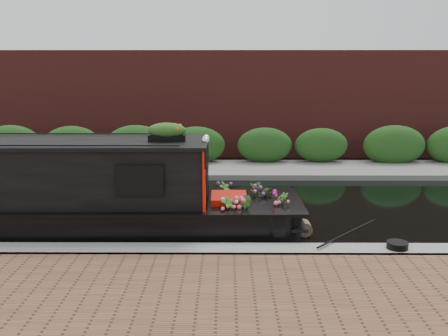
{
  "coord_description": "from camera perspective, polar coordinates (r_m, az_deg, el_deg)",
  "views": [
    {
      "loc": [
        0.98,
        -11.97,
        3.66
      ],
      "look_at": [
        0.91,
        -0.6,
        1.18
      ],
      "focal_mm": 40.0,
      "sensor_mm": 36.0,
      "label": 1
    }
  ],
  "objects": [
    {
      "name": "far_hedge",
      "position": [
        17.48,
        -2.88,
        0.2
      ],
      "size": [
        40.0,
        1.1,
        2.8
      ],
      "primitive_type": "cube",
      "color": "#1F4717",
      "rests_on": "ground"
    },
    {
      "name": "far_brick_wall",
      "position": [
        19.54,
        -2.54,
        1.49
      ],
      "size": [
        40.0,
        1.0,
        8.0
      ],
      "primitive_type": "cube",
      "color": "maroon",
      "rests_on": "ground"
    },
    {
      "name": "rope_fender",
      "position": [
        10.8,
        9.16,
        -6.8
      ],
      "size": [
        0.31,
        0.32,
        0.31
      ],
      "primitive_type": "cylinder",
      "rotation": [
        1.57,
        0.0,
        0.0
      ],
      "color": "brown",
      "rests_on": "ground"
    },
    {
      "name": "coiled_mooring_rope",
      "position": [
        9.85,
        19.2,
        -8.31
      ],
      "size": [
        0.39,
        0.39,
        0.12
      ],
      "primitive_type": "cylinder",
      "color": "black",
      "rests_on": "near_bank_coping"
    },
    {
      "name": "far_bank_path",
      "position": [
        16.61,
        -3.05,
        -0.45
      ],
      "size": [
        40.0,
        2.4,
        0.34
      ],
      "primitive_type": "cube",
      "color": "slate",
      "rests_on": "ground"
    },
    {
      "name": "narrowboat",
      "position": [
        11.32,
        -21.85,
        -3.36
      ],
      "size": [
        11.18,
        2.1,
        2.61
      ],
      "rotation": [
        0.0,
        0.0,
        0.01
      ],
      "color": "black",
      "rests_on": "ground"
    },
    {
      "name": "ground",
      "position": [
        12.55,
        -4.16,
        -4.69
      ],
      "size": [
        80.0,
        80.0,
        0.0
      ],
      "primitive_type": "plane",
      "color": "black",
      "rests_on": "ground"
    },
    {
      "name": "near_bank_coping",
      "position": [
        9.46,
        -5.72,
        -10.53
      ],
      "size": [
        40.0,
        0.6,
        0.5
      ],
      "primitive_type": "cube",
      "color": "gray",
      "rests_on": "ground"
    }
  ]
}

